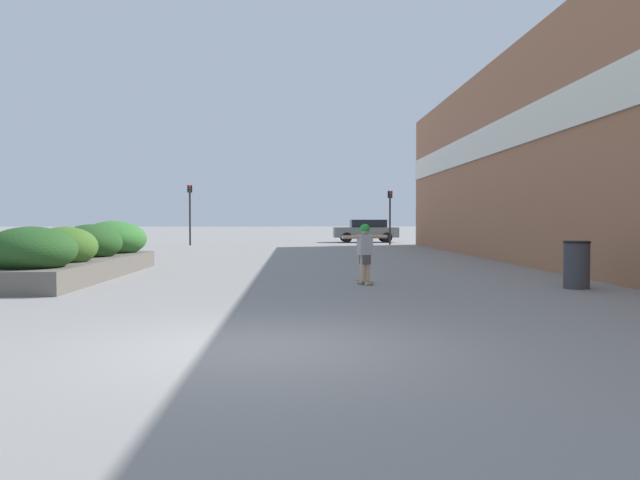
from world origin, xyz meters
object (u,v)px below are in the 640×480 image
object	(u,v)px
trash_bin	(577,265)
car_center_left	(526,232)
skateboarder	(365,246)
car_leftmost	(366,230)
traffic_light_right	(390,208)
traffic_light_left	(190,205)
skateboard	(365,282)

from	to	relation	value
trash_bin	car_center_left	size ratio (longest dim) A/B	0.24
skateboarder	car_center_left	xyz separation A→B (m)	(14.60, 28.56, -0.18)
car_leftmost	traffic_light_right	xyz separation A→B (m)	(1.00, -4.59, 1.49)
traffic_light_left	traffic_light_right	world-z (taller)	traffic_light_left
trash_bin	traffic_light_left	bearing A→B (deg)	117.37
traffic_light_right	trash_bin	bearing A→B (deg)	-89.03
skateboarder	traffic_light_left	distance (m)	25.45
trash_bin	car_leftmost	distance (m)	30.04
skateboarder	traffic_light_right	world-z (taller)	traffic_light_right
car_leftmost	trash_bin	bearing A→B (deg)	-177.27
skateboarder	traffic_light_left	world-z (taller)	traffic_light_left
skateboard	traffic_light_right	distance (m)	24.83
car_center_left	skateboarder	bearing A→B (deg)	-27.08
skateboarder	trash_bin	xyz separation A→B (m)	(4.72, -1.07, -0.38)
traffic_light_left	car_leftmost	bearing A→B (deg)	23.09
trash_bin	traffic_light_right	world-z (taller)	traffic_light_right
skateboarder	traffic_light_right	bearing A→B (deg)	52.24
trash_bin	traffic_light_right	bearing A→B (deg)	90.97
skateboard	traffic_light_right	xyz separation A→B (m)	(4.28, 24.35, 2.27)
skateboard	traffic_light_left	distance (m)	25.52
car_leftmost	skateboard	bearing A→B (deg)	173.52
trash_bin	car_center_left	distance (m)	31.23
trash_bin	car_center_left	bearing A→B (deg)	71.55
skateboarder	trash_bin	size ratio (longest dim) A/B	1.27
skateboarder	car_center_left	size ratio (longest dim) A/B	0.31
skateboard	trash_bin	size ratio (longest dim) A/B	0.55
skateboarder	car_leftmost	size ratio (longest dim) A/B	0.31
skateboarder	car_center_left	distance (m)	32.08
skateboard	skateboarder	bearing A→B (deg)	62.22
skateboard	skateboarder	distance (m)	0.86
skateboarder	traffic_light_right	xyz separation A→B (m)	(4.28, 24.35, 1.41)
traffic_light_left	skateboard	bearing A→B (deg)	-71.00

